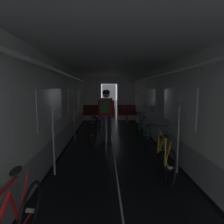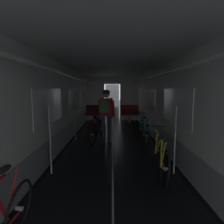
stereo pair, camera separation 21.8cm
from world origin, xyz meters
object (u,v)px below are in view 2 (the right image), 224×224
Objects in this scene: bench_seat_far_right at (129,112)px; bicycle_black_in_aisle at (97,130)px; person_cyclist_aisle at (106,110)px; bench_seat_far_left at (94,112)px; bicycle_yellow at (160,156)px; bicycle_teal at (143,130)px.

bench_seat_far_right is 0.60× the size of bicycle_black_in_aisle.
person_cyclist_aisle is at bearing -106.42° from bench_seat_far_right.
bench_seat_far_right is 3.74m from bicycle_black_in_aisle.
bench_seat_far_left is at bearing 180.00° from bench_seat_far_right.
person_cyclist_aisle is at bearing -41.47° from bicycle_black_in_aisle.
person_cyclist_aisle is at bearing 117.49° from bicycle_yellow.
bench_seat_far_right reaches higher than bicycle_yellow.
bicycle_yellow is 2.65m from person_cyclist_aisle.
bench_seat_far_left is 3.50m from bicycle_black_in_aisle.
bicycle_black_in_aisle is at bearing 120.24° from bicycle_yellow.
bench_seat_far_right is 0.58× the size of bicycle_teal.
bench_seat_far_right is at bearing 92.19° from bicycle_teal.
person_cyclist_aisle is (-1.23, -0.18, 0.69)m from bicycle_teal.
person_cyclist_aisle is at bearing -171.61° from bicycle_teal.
bench_seat_far_left is 0.60× the size of bicycle_black_in_aisle.
bicycle_teal is at bearing 8.39° from person_cyclist_aisle.
bicycle_teal is at bearing 88.76° from bicycle_yellow.
bicycle_yellow is 2.92m from bicycle_black_in_aisle.
bench_seat_far_right is at bearing 68.16° from bicycle_black_in_aisle.
bicycle_yellow is 1.03× the size of bicycle_black_in_aisle.
bicycle_black_in_aisle is (-1.53, 0.08, 0.00)m from bicycle_teal.
bench_seat_far_left is 0.58× the size of bicycle_teal.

